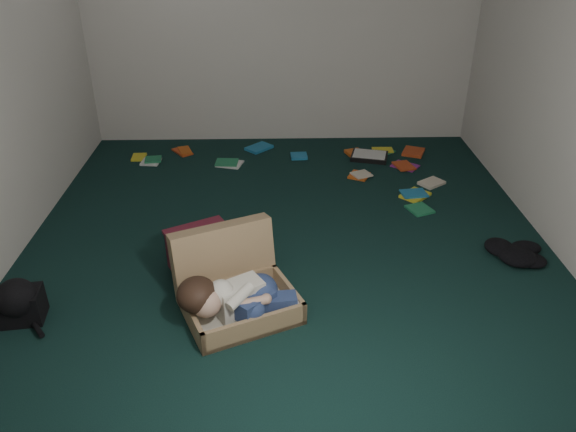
{
  "coord_description": "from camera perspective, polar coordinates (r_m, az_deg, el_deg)",
  "views": [
    {
      "loc": [
        -0.09,
        -3.62,
        2.29
      ],
      "look_at": [
        0.0,
        -0.15,
        0.35
      ],
      "focal_mm": 35.0,
      "sensor_mm": 36.0,
      "label": 1
    }
  ],
  "objects": [
    {
      "name": "floor",
      "position": [
        4.29,
        -0.05,
        -3.11
      ],
      "size": [
        4.5,
        4.5,
        0.0
      ],
      "primitive_type": "plane",
      "color": "black",
      "rests_on": "ground"
    },
    {
      "name": "wall_back",
      "position": [
        5.96,
        -0.65,
        19.61
      ],
      "size": [
        4.5,
        0.0,
        4.5
      ],
      "primitive_type": "plane",
      "rotation": [
        1.57,
        0.0,
        0.0
      ],
      "color": "silver",
      "rests_on": "ground"
    },
    {
      "name": "wall_front",
      "position": [
        1.7,
        1.88,
        -6.59
      ],
      "size": [
        4.5,
        0.0,
        4.5
      ],
      "primitive_type": "plane",
      "rotation": [
        -1.57,
        0.0,
        0.0
      ],
      "color": "silver",
      "rests_on": "ground"
    },
    {
      "name": "suitcase",
      "position": [
        3.64,
        -5.54,
        -7.07
      ],
      "size": [
        0.88,
        0.87,
        0.5
      ],
      "rotation": [
        0.0,
        0.0,
        0.41
      ],
      "color": "#9F7F57",
      "rests_on": "floor"
    },
    {
      "name": "person",
      "position": [
        3.47,
        -5.32,
        -8.21
      ],
      "size": [
        0.75,
        0.4,
        0.31
      ],
      "rotation": [
        0.0,
        0.0,
        0.41
      ],
      "color": "white",
      "rests_on": "suitcase"
    },
    {
      "name": "maroon_bin",
      "position": [
        4.0,
        -8.77,
        -3.55
      ],
      "size": [
        0.55,
        0.51,
        0.3
      ],
      "rotation": [
        0.0,
        0.0,
        0.49
      ],
      "color": "#561120",
      "rests_on": "floor"
    },
    {
      "name": "backpack",
      "position": [
        3.91,
        -25.79,
        -8.13
      ],
      "size": [
        0.41,
        0.35,
        0.22
      ],
      "primitive_type": null,
      "rotation": [
        0.0,
        0.0,
        0.13
      ],
      "color": "black",
      "rests_on": "floor"
    },
    {
      "name": "clothing_pile",
      "position": [
        4.47,
        22.39,
        -3.17
      ],
      "size": [
        0.42,
        0.35,
        0.13
      ],
      "primitive_type": null,
      "rotation": [
        0.0,
        0.0,
        -0.06
      ],
      "color": "black",
      "rests_on": "floor"
    },
    {
      "name": "paper_tray",
      "position": [
        5.84,
        8.26,
        6.04
      ],
      "size": [
        0.42,
        0.35,
        0.05
      ],
      "rotation": [
        0.0,
        0.0,
        -0.26
      ],
      "color": "black",
      "rests_on": "floor"
    },
    {
      "name": "book_scatter",
      "position": [
        5.62,
        2.67,
        5.2
      ],
      "size": [
        3.08,
        1.66,
        0.02
      ],
      "color": "yellow",
      "rests_on": "floor"
    }
  ]
}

